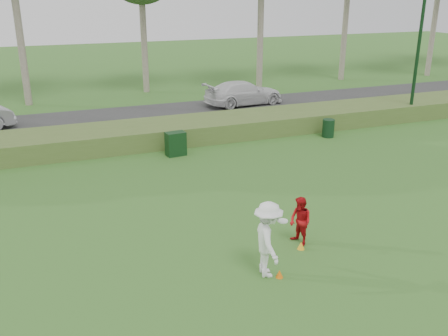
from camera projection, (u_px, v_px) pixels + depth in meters
name	position (u px, v px, depth m)	size (l,w,h in m)	color
ground	(276.00, 258.00, 13.82)	(120.00, 120.00, 0.00)	#2B6020
reed_strip	(164.00, 132.00, 24.18)	(80.00, 3.00, 0.90)	#436126
park_road	(142.00, 117.00, 28.70)	(80.00, 6.00, 0.06)	#2D2D2D
lamp_post	(422.00, 17.00, 26.34)	(0.70, 0.70, 8.18)	black
player_white	(268.00, 239.00, 12.68)	(1.02, 1.42, 2.03)	white
player_red	(300.00, 221.00, 14.32)	(0.71, 0.55, 1.45)	#B10F13
cone_orange	(279.00, 274.00, 12.84)	(0.19, 0.19, 0.21)	orange
cone_yellow	(301.00, 245.00, 14.23)	(0.21, 0.21, 0.23)	#FDAE1A
utility_cabinet	(176.00, 144.00, 22.12)	(0.85, 0.53, 1.06)	black
trash_bin	(328.00, 128.00, 24.90)	(0.60, 0.60, 0.89)	black
car_right	(244.00, 93.00, 31.50)	(2.07, 5.10, 1.48)	silver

